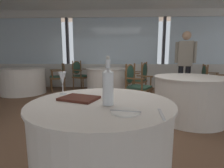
% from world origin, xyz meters
% --- Properties ---
extents(ground_plane, '(14.18, 14.18, 0.00)m').
position_xyz_m(ground_plane, '(0.00, 0.00, 0.00)').
color(ground_plane, brown).
extents(window_wall_far, '(10.91, 0.14, 2.72)m').
position_xyz_m(window_wall_far, '(-0.00, 3.39, 1.09)').
color(window_wall_far, silver).
rests_on(window_wall_far, ground_plane).
extents(foreground_table, '(1.11, 1.11, 0.77)m').
position_xyz_m(foreground_table, '(0.01, -1.51, 0.39)').
color(foreground_table, white).
rests_on(foreground_table, ground_plane).
extents(side_plate, '(0.18, 0.18, 0.01)m').
position_xyz_m(side_plate, '(0.18, -1.77, 0.77)').
color(side_plate, white).
rests_on(side_plate, foreground_table).
extents(butter_knife, '(0.19, 0.05, 0.00)m').
position_xyz_m(butter_knife, '(0.18, -1.77, 0.78)').
color(butter_knife, silver).
rests_on(butter_knife, foreground_table).
extents(dinner_fork, '(0.04, 0.20, 0.00)m').
position_xyz_m(dinner_fork, '(0.40, -1.79, 0.77)').
color(dinner_fork, silver).
rests_on(dinner_fork, foreground_table).
extents(water_bottle, '(0.08, 0.08, 0.35)m').
position_xyz_m(water_bottle, '(0.06, -1.60, 0.91)').
color(water_bottle, white).
rests_on(water_bottle, foreground_table).
extents(wine_glass, '(0.07, 0.07, 0.21)m').
position_xyz_m(wine_glass, '(-0.38, -1.27, 0.91)').
color(wine_glass, white).
rests_on(wine_glass, foreground_table).
extents(menu_book, '(0.35, 0.30, 0.02)m').
position_xyz_m(menu_book, '(-0.18, -1.46, 0.78)').
color(menu_book, '#512319').
rests_on(menu_book, foreground_table).
extents(background_table_0, '(1.32, 1.32, 0.77)m').
position_xyz_m(background_table_0, '(-2.77, 2.19, 0.39)').
color(background_table_0, white).
rests_on(background_table_0, ground_plane).
extents(dining_chair_0_1, '(0.61, 0.64, 0.90)m').
position_xyz_m(dining_chair_0_1, '(-1.80, 2.66, 0.53)').
color(dining_chair_0_1, brown).
rests_on(dining_chair_0_1, ground_plane).
extents(background_table_1, '(1.24, 1.24, 0.77)m').
position_xyz_m(background_table_1, '(1.40, 0.20, 0.39)').
color(background_table_1, white).
rests_on(background_table_1, ground_plane).
extents(dining_chair_1_0, '(0.63, 0.65, 0.97)m').
position_xyz_m(dining_chair_1_0, '(0.48, 0.71, 0.57)').
color(dining_chair_1_0, brown).
rests_on(dining_chair_1_0, ground_plane).
extents(background_table_2, '(1.23, 1.23, 0.77)m').
position_xyz_m(background_table_2, '(-0.22, 2.29, 0.39)').
color(background_table_2, white).
rests_on(background_table_2, ground_plane).
extents(dining_chair_2_0, '(0.62, 0.64, 0.97)m').
position_xyz_m(dining_chair_2_0, '(0.72, 1.83, 0.57)').
color(dining_chair_2_0, brown).
rests_on(dining_chair_2_0, ground_plane).
extents(dining_chair_2_1, '(0.62, 0.64, 0.99)m').
position_xyz_m(dining_chair_2_1, '(-1.16, 2.75, 0.58)').
color(dining_chair_2_1, brown).
rests_on(dining_chair_2_1, ground_plane).
extents(dining_chair_3_0, '(0.54, 0.60, 0.92)m').
position_xyz_m(dining_chair_3_0, '(2.46, 1.60, 0.55)').
color(dining_chair_3_0, brown).
rests_on(dining_chair_3_0, ground_plane).
extents(diner_person_0, '(0.50, 0.31, 1.77)m').
position_xyz_m(diner_person_0, '(1.90, 1.84, 1.02)').
color(diner_person_0, black).
rests_on(diner_person_0, ground_plane).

